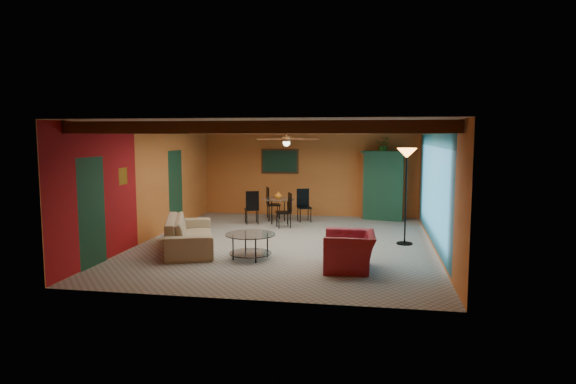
% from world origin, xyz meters
% --- Properties ---
extents(room, '(6.52, 8.01, 2.71)m').
position_xyz_m(room, '(0.00, 0.11, 2.36)').
color(room, gray).
rests_on(room, ground).
extents(sofa, '(1.71, 2.59, 0.71)m').
position_xyz_m(sofa, '(-1.94, -0.98, 0.35)').
color(sofa, '#957F60').
rests_on(sofa, ground).
extents(armchair, '(0.97, 1.10, 0.68)m').
position_xyz_m(armchair, '(1.52, -2.01, 0.34)').
color(armchair, maroon).
rests_on(armchair, ground).
extents(coffee_table, '(1.22, 1.22, 0.51)m').
position_xyz_m(coffee_table, '(-0.46, -1.54, 0.25)').
color(coffee_table, white).
rests_on(coffee_table, ground).
extents(dining_table, '(2.35, 2.35, 0.94)m').
position_xyz_m(dining_table, '(-0.69, 2.57, 0.47)').
color(dining_table, silver).
rests_on(dining_table, ground).
extents(armoire, '(1.20, 0.78, 1.93)m').
position_xyz_m(armoire, '(2.20, 3.70, 0.97)').
color(armoire, brown).
rests_on(armoire, ground).
extents(floor_lamp, '(0.54, 0.54, 2.17)m').
position_xyz_m(floor_lamp, '(2.65, 0.34, 1.09)').
color(floor_lamp, black).
rests_on(floor_lamp, ground).
extents(ceiling_fan, '(1.50, 1.50, 0.44)m').
position_xyz_m(ceiling_fan, '(0.00, 0.00, 2.36)').
color(ceiling_fan, '#472614').
rests_on(ceiling_fan, ceiling).
extents(painting, '(1.05, 0.03, 0.65)m').
position_xyz_m(painting, '(-0.90, 3.96, 1.65)').
color(painting, black).
rests_on(painting, wall_back).
extents(potted_plant, '(0.49, 0.45, 0.45)m').
position_xyz_m(potted_plant, '(2.20, 3.70, 2.16)').
color(potted_plant, '#26661E').
rests_on(potted_plant, armoire).
extents(vase, '(0.26, 0.26, 0.21)m').
position_xyz_m(vase, '(-0.69, 2.57, 1.04)').
color(vase, orange).
rests_on(vase, dining_table).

